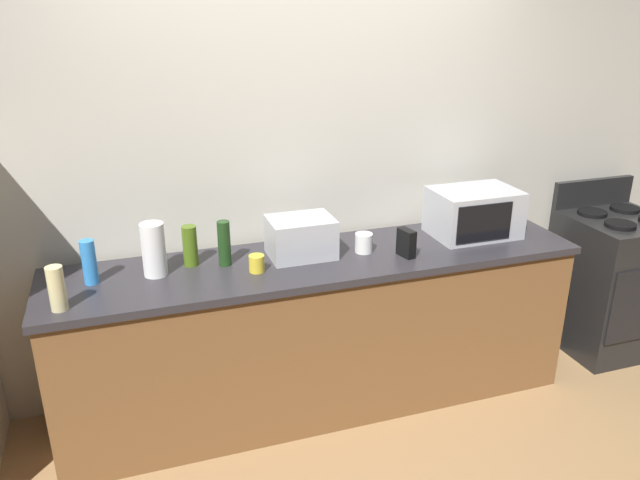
# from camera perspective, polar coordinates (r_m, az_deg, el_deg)

# --- Properties ---
(ground_plane) EXTENTS (8.00, 8.00, 0.00)m
(ground_plane) POSITION_cam_1_polar(r_m,az_deg,el_deg) (3.42, 2.24, -18.22)
(ground_plane) COLOR #A87F51
(back_wall) EXTENTS (6.40, 0.10, 2.70)m
(back_wall) POSITION_cam_1_polar(r_m,az_deg,el_deg) (3.51, -2.15, 7.65)
(back_wall) COLOR beige
(back_wall) RESTS_ON ground_plane
(counter_run) EXTENTS (2.84, 0.64, 0.90)m
(counter_run) POSITION_cam_1_polar(r_m,az_deg,el_deg) (3.48, 0.00, -8.46)
(counter_run) COLOR brown
(counter_run) RESTS_ON ground_plane
(stove_range) EXTENTS (0.60, 0.61, 1.08)m
(stove_range) POSITION_cam_1_polar(r_m,az_deg,el_deg) (4.46, 25.23, -3.51)
(stove_range) COLOR black
(stove_range) RESTS_ON ground_plane
(microwave) EXTENTS (0.48, 0.35, 0.27)m
(microwave) POSITION_cam_1_polar(r_m,az_deg,el_deg) (3.66, 14.01, 2.47)
(microwave) COLOR #B7BABF
(microwave) RESTS_ON counter_run
(toaster_oven) EXTENTS (0.34, 0.26, 0.21)m
(toaster_oven) POSITION_cam_1_polar(r_m,az_deg,el_deg) (3.27, -1.77, 0.27)
(toaster_oven) COLOR #B7BABF
(toaster_oven) RESTS_ON counter_run
(paper_towel_roll) EXTENTS (0.12, 0.12, 0.27)m
(paper_towel_roll) POSITION_cam_1_polar(r_m,az_deg,el_deg) (3.13, -15.09, -0.86)
(paper_towel_roll) COLOR white
(paper_towel_roll) RESTS_ON counter_run
(cordless_phone) EXTENTS (0.07, 0.12, 0.15)m
(cordless_phone) POSITION_cam_1_polar(r_m,az_deg,el_deg) (3.30, 7.96, -0.27)
(cordless_phone) COLOR black
(cordless_phone) RESTS_ON counter_run
(bottle_hand_soap) EXTENTS (0.07, 0.07, 0.21)m
(bottle_hand_soap) POSITION_cam_1_polar(r_m,az_deg,el_deg) (2.93, -23.12, -4.14)
(bottle_hand_soap) COLOR beige
(bottle_hand_soap) RESTS_ON counter_run
(bottle_wine) EXTENTS (0.07, 0.07, 0.24)m
(bottle_wine) POSITION_cam_1_polar(r_m,az_deg,el_deg) (3.18, -8.83, -0.31)
(bottle_wine) COLOR #1E3F19
(bottle_wine) RESTS_ON counter_run
(bottle_spray_cleaner) EXTENTS (0.07, 0.07, 0.22)m
(bottle_spray_cleaner) POSITION_cam_1_polar(r_m,az_deg,el_deg) (3.14, -20.52, -1.92)
(bottle_spray_cleaner) COLOR #338CE5
(bottle_spray_cleaner) RESTS_ON counter_run
(bottle_olive_oil) EXTENTS (0.08, 0.08, 0.21)m
(bottle_olive_oil) POSITION_cam_1_polar(r_m,az_deg,el_deg) (3.22, -11.90, -0.53)
(bottle_olive_oil) COLOR #4C6B19
(bottle_olive_oil) RESTS_ON counter_run
(mug_yellow) EXTENTS (0.08, 0.08, 0.09)m
(mug_yellow) POSITION_cam_1_polar(r_m,az_deg,el_deg) (3.11, -5.86, -2.17)
(mug_yellow) COLOR yellow
(mug_yellow) RESTS_ON counter_run
(mug_white) EXTENTS (0.09, 0.09, 0.11)m
(mug_white) POSITION_cam_1_polar(r_m,az_deg,el_deg) (3.34, 4.06, -0.26)
(mug_white) COLOR white
(mug_white) RESTS_ON counter_run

